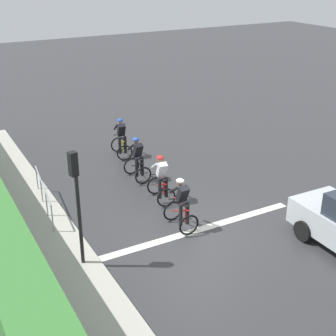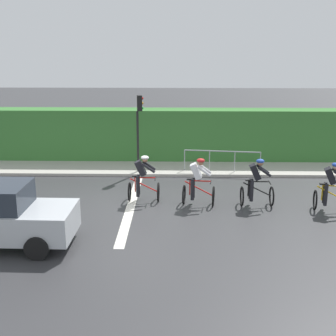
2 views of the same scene
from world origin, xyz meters
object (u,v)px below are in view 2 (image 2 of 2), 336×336
at_px(cyclist_mid, 198,183).
at_px(pedestrian_railing_kerbside, 222,156).
at_px(cyclist_second, 256,183).
at_px(traffic_light_near_crossing, 139,122).
at_px(cyclist_fourth, 143,179).
at_px(cyclist_lead, 331,188).

relative_size(cyclist_mid, pedestrian_railing_kerbside, 0.52).
distance_m(cyclist_second, traffic_light_near_crossing, 5.90).
xyz_separation_m(cyclist_second, cyclist_mid, (-0.05, -2.00, 0.00)).
distance_m(cyclist_mid, pedestrian_railing_kerbside, 3.95).
height_order(cyclist_second, cyclist_fourth, same).
bearing_deg(cyclist_fourth, cyclist_mid, 80.34).
xyz_separation_m(cyclist_fourth, pedestrian_railing_kerbside, (-3.43, 3.11, -0.02)).
distance_m(cyclist_second, cyclist_fourth, 3.94).
distance_m(cyclist_second, pedestrian_railing_kerbside, 3.89).
relative_size(cyclist_mid, cyclist_fourth, 1.00).
bearing_deg(cyclist_second, cyclist_lead, 80.52).
xyz_separation_m(cyclist_second, pedestrian_railing_kerbside, (-3.81, -0.81, -0.02)).
height_order(cyclist_lead, cyclist_mid, same).
distance_m(cyclist_lead, cyclist_second, 2.44).
distance_m(cyclist_lead, cyclist_mid, 4.43).
bearing_deg(pedestrian_railing_kerbside, cyclist_second, 12.00).
bearing_deg(traffic_light_near_crossing, cyclist_fourth, 6.56).
relative_size(cyclist_second, cyclist_mid, 1.00).
distance_m(traffic_light_near_crossing, pedestrian_railing_kerbside, 3.79).
height_order(cyclist_lead, cyclist_fourth, same).
distance_m(cyclist_lead, traffic_light_near_crossing, 8.03).
bearing_deg(pedestrian_railing_kerbside, cyclist_lead, 37.36).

